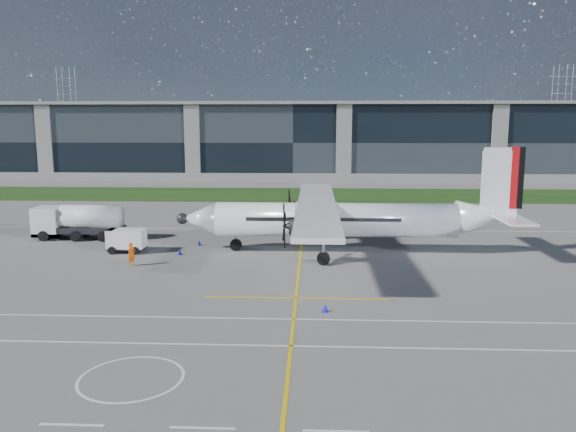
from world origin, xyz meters
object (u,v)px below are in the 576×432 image
at_px(baggage_tug, 127,241).
at_px(ground_crew_person, 131,253).
at_px(fuel_tanker_truck, 73,222).
at_px(pylon_west, 68,112).
at_px(safety_cone_nose_stbd, 199,243).
at_px(safety_cone_portwing, 325,308).
at_px(turboprop_aircraft, 348,200).
at_px(safety_cone_nose_port, 180,252).
at_px(safety_cone_stbdwing, 315,220).
at_px(pylon_east, 560,112).

relative_size(baggage_tug, ground_crew_person, 1.58).
height_order(fuel_tanker_truck, baggage_tug, fuel_tanker_truck).
bearing_deg(pylon_west, safety_cone_nose_stbd, -62.37).
bearing_deg(safety_cone_portwing, turboprop_aircraft, 81.94).
bearing_deg(ground_crew_person, safety_cone_portwing, -90.05).
relative_size(fuel_tanker_truck, safety_cone_nose_stbd, 18.07).
xyz_separation_m(baggage_tug, ground_crew_person, (1.99, -4.79, 0.05)).
height_order(ground_crew_person, safety_cone_nose_port, ground_crew_person).
bearing_deg(ground_crew_person, safety_cone_stbdwing, -0.85).
bearing_deg(safety_cone_nose_stbd, safety_cone_portwing, -58.04).
distance_m(fuel_tanker_truck, ground_crew_person, 13.86).
bearing_deg(turboprop_aircraft, safety_cone_nose_stbd, 171.21).
xyz_separation_m(safety_cone_nose_stbd, safety_cone_nose_port, (-0.92, -3.88, 0.00)).
xyz_separation_m(fuel_tanker_truck, safety_cone_stbdwing, (23.95, 10.52, -1.44)).
distance_m(pylon_west, turboprop_aircraft, 167.25).
distance_m(fuel_tanker_truck, safety_cone_nose_stbd, 13.38).
height_order(safety_cone_nose_stbd, safety_cone_portwing, same).
distance_m(turboprop_aircraft, safety_cone_nose_port, 15.42).
bearing_deg(ground_crew_person, fuel_tanker_truck, 76.19).
relative_size(pylon_west, ground_crew_person, 13.93).
relative_size(pylon_east, safety_cone_stbdwing, 60.00).
height_order(fuel_tanker_truck, ground_crew_person, fuel_tanker_truck).
distance_m(baggage_tug, safety_cone_stbdwing, 23.19).
bearing_deg(safety_cone_portwing, ground_crew_person, 145.58).
xyz_separation_m(pylon_east, safety_cone_nose_stbd, (-91.58, -140.24, -14.75)).
bearing_deg(fuel_tanker_truck, safety_cone_nose_stbd, -10.60).
distance_m(turboprop_aircraft, ground_crew_person, 18.84).
height_order(baggage_tug, ground_crew_person, ground_crew_person).
bearing_deg(safety_cone_nose_port, safety_cone_stbdwing, 54.99).
bearing_deg(baggage_tug, safety_cone_nose_port, -9.16).
xyz_separation_m(safety_cone_portwing, safety_cone_stbdwing, (-0.57, 31.32, 0.00)).
relative_size(fuel_tanker_truck, safety_cone_nose_port, 18.07).
relative_size(fuel_tanker_truck, safety_cone_stbdwing, 18.07).
xyz_separation_m(safety_cone_portwing, safety_cone_nose_port, (-12.37, 14.47, 0.00)).
bearing_deg(pylon_east, safety_cone_nose_stbd, -123.15).
distance_m(turboprop_aircraft, safety_cone_stbdwing, 15.99).
height_order(safety_cone_nose_port, safety_cone_stbdwing, same).
distance_m(safety_cone_nose_port, safety_cone_stbdwing, 20.57).
height_order(pylon_west, turboprop_aircraft, pylon_west).
height_order(safety_cone_portwing, safety_cone_nose_port, same).
distance_m(pylon_west, ground_crew_person, 164.24).
bearing_deg(baggage_tug, turboprop_aircraft, 2.81).
relative_size(turboprop_aircraft, ground_crew_person, 14.43).
bearing_deg(turboprop_aircraft, baggage_tug, -177.19).
bearing_deg(pylon_east, pylon_west, 180.00).
xyz_separation_m(fuel_tanker_truck, baggage_tug, (7.24, -5.53, -0.67)).
relative_size(turboprop_aircraft, baggage_tug, 9.12).
xyz_separation_m(fuel_tanker_truck, safety_cone_nose_port, (12.15, -6.33, -1.44)).
bearing_deg(safety_cone_portwing, fuel_tanker_truck, 139.70).
bearing_deg(safety_cone_stbdwing, baggage_tug, -136.13).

